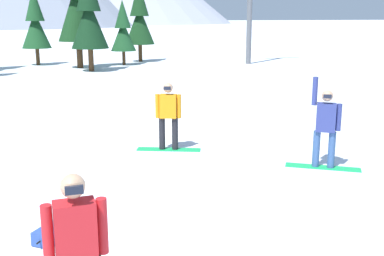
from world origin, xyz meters
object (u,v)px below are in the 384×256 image
at_px(snowboarder_background, 168,115).
at_px(pine_tree_leaning, 35,23).
at_px(snowboarder_foreground, 77,254).
at_px(pine_tree_slender, 123,30).
at_px(pine_tree_broad, 89,14).
at_px(pine_tree_short, 77,1).
at_px(snowboarder_midground, 325,126).
at_px(pine_tree_tall, 139,18).
at_px(backpack_blue, 50,234).

xyz_separation_m(snowboarder_background, pine_tree_leaning, (-1.19, 23.36, 1.93)).
xyz_separation_m(snowboarder_foreground, pine_tree_slender, (7.41, 27.39, 1.43)).
relative_size(pine_tree_leaning, pine_tree_broad, 0.83).
bearing_deg(snowboarder_background, pine_tree_slender, 78.64).
distance_m(snowboarder_background, pine_tree_leaning, 23.47).
xyz_separation_m(pine_tree_slender, pine_tree_broad, (-2.78, -3.03, 1.02)).
xyz_separation_m(snowboarder_background, pine_tree_short, (1.16, 20.32, 3.31)).
bearing_deg(snowboarder_background, snowboarder_foreground, -116.84).
relative_size(snowboarder_midground, pine_tree_tall, 0.35).
bearing_deg(snowboarder_background, snowboarder_midground, -44.83).
distance_m(snowboarder_foreground, pine_tree_tall, 30.83).
height_order(snowboarder_background, pine_tree_slender, pine_tree_slender).
distance_m(snowboarder_foreground, pine_tree_broad, 24.92).
height_order(pine_tree_leaning, pine_tree_broad, pine_tree_broad).
xyz_separation_m(backpack_blue, pine_tree_slender, (7.49, 25.10, 2.25)).
distance_m(pine_tree_leaning, pine_tree_broad, 5.91).
bearing_deg(pine_tree_leaning, pine_tree_slender, -22.16).
bearing_deg(snowboarder_foreground, pine_tree_slender, 74.86).
height_order(snowboarder_midground, pine_tree_leaning, pine_tree_leaning).
relative_size(snowboarder_foreground, pine_tree_short, 0.23).
xyz_separation_m(pine_tree_leaning, pine_tree_broad, (2.65, -5.25, 0.57)).
height_order(pine_tree_short, pine_tree_tall, pine_tree_short).
distance_m(snowboarder_foreground, snowboarder_background, 7.01).
relative_size(pine_tree_slender, pine_tree_tall, 0.76).
height_order(snowboarder_foreground, backpack_blue, snowboarder_foreground).
bearing_deg(snowboarder_foreground, pine_tree_short, 80.76).
distance_m(backpack_blue, pine_tree_slender, 26.29).
height_order(snowboarder_foreground, pine_tree_tall, pine_tree_tall).
relative_size(pine_tree_short, pine_tree_slender, 1.78).
distance_m(pine_tree_short, pine_tree_broad, 2.37).
xyz_separation_m(backpack_blue, pine_tree_tall, (9.22, 27.07, 3.00)).
height_order(snowboarder_foreground, snowboarder_midground, snowboarder_midground).
bearing_deg(pine_tree_leaning, backpack_blue, -94.29).
height_order(snowboarder_foreground, pine_tree_slender, pine_tree_slender).
height_order(backpack_blue, pine_tree_leaning, pine_tree_leaning).
bearing_deg(pine_tree_short, snowboarder_midground, -86.33).
distance_m(pine_tree_short, pine_tree_slender, 3.68).
xyz_separation_m(backpack_blue, pine_tree_broad, (4.70, 22.07, 3.26)).
distance_m(snowboarder_midground, pine_tree_tall, 26.04).
bearing_deg(snowboarder_foreground, pine_tree_leaning, 86.19).
height_order(snowboarder_foreground, pine_tree_short, pine_tree_short).
bearing_deg(snowboarder_background, backpack_blue, -129.30).
bearing_deg(pine_tree_slender, snowboarder_midground, -93.90).
height_order(backpack_blue, pine_tree_tall, pine_tree_tall).
height_order(pine_tree_leaning, pine_tree_tall, pine_tree_tall).
distance_m(pine_tree_short, pine_tree_leaning, 4.08).
relative_size(snowboarder_background, pine_tree_leaning, 0.32).
xyz_separation_m(pine_tree_short, pine_tree_slender, (3.09, 0.83, -1.83)).
distance_m(snowboarder_background, pine_tree_tall, 23.98).
bearing_deg(pine_tree_slender, backpack_blue, -106.61).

